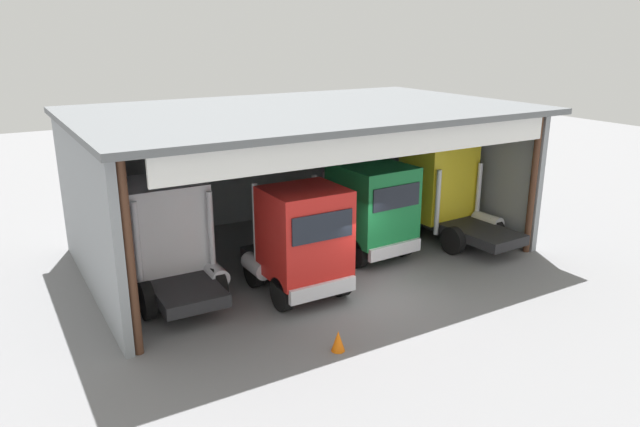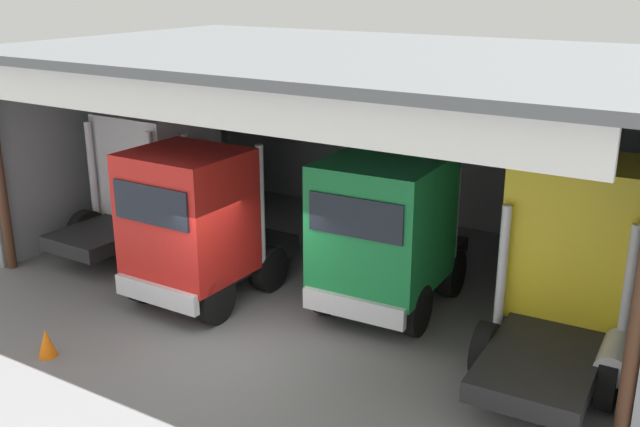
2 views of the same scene
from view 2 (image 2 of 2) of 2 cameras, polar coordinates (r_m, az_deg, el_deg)
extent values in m
plane|color=slate|center=(14.82, -6.55, -9.94)|extent=(80.00, 80.00, 0.00)
cube|color=gray|center=(21.35, 8.37, 6.19)|extent=(14.82, 0.24, 5.16)
cube|color=gray|center=(21.90, -14.87, 6.07)|extent=(0.24, 9.05, 5.16)
cube|color=slate|center=(16.63, 1.90, 12.33)|extent=(15.42, 9.72, 0.20)
cube|color=white|center=(13.05, -8.04, 8.53)|extent=(13.34, 0.12, 0.90)
cube|color=white|center=(19.96, -12.47, 3.90)|extent=(2.46, 2.40, 2.74)
cube|color=black|center=(20.68, -10.23, 5.90)|extent=(2.05, 0.10, 0.82)
cube|color=silver|center=(21.20, -9.88, 0.77)|extent=(2.29, 0.20, 0.44)
cube|color=#232326|center=(19.25, -15.77, -1.38)|extent=(1.87, 3.16, 0.36)
cylinder|color=silver|center=(19.93, -17.34, 2.86)|extent=(0.18, 0.18, 2.83)
cylinder|color=silver|center=(18.36, -12.93, 1.96)|extent=(0.18, 0.18, 2.83)
cylinder|color=silver|center=(18.64, -12.89, -1.40)|extent=(0.58, 1.21, 0.56)
cylinder|color=black|center=(21.44, -13.30, 0.32)|extent=(0.32, 1.11, 1.10)
cylinder|color=black|center=(20.03, -9.07, -0.68)|extent=(0.32, 1.11, 1.10)
cylinder|color=black|center=(20.08, -17.75, -1.30)|extent=(0.32, 1.11, 1.10)
cylinder|color=black|center=(18.57, -13.54, -2.51)|extent=(0.32, 1.11, 1.10)
cube|color=red|center=(15.75, -10.28, 0.01)|extent=(2.30, 2.09, 2.70)
cube|color=black|center=(14.88, -13.10, 0.65)|extent=(1.96, 0.06, 0.81)
cube|color=silver|center=(15.54, -12.67, -6.16)|extent=(2.19, 0.16, 0.44)
cube|color=#232326|center=(17.34, -6.61, -3.08)|extent=(1.73, 2.83, 0.36)
cylinder|color=silver|center=(16.03, -4.66, 0.16)|extent=(0.18, 0.18, 2.98)
cylinder|color=silver|center=(17.29, -10.20, 1.28)|extent=(0.18, 0.18, 2.98)
cylinder|color=silver|center=(17.71, -9.86, -2.35)|extent=(0.56, 1.20, 0.56)
cylinder|color=black|center=(15.42, -8.18, -6.68)|extent=(0.30, 1.04, 1.04)
cylinder|color=black|center=(16.69, -13.50, -5.03)|extent=(0.30, 1.04, 1.04)
cylinder|color=black|center=(16.84, -3.90, -4.32)|extent=(0.30, 1.04, 1.04)
cylinder|color=black|center=(18.01, -9.10, -2.99)|extent=(0.30, 1.04, 1.04)
cube|color=#197F3D|center=(15.13, 4.94, -0.60)|extent=(2.44, 2.68, 2.63)
cube|color=black|center=(13.86, 2.76, -0.33)|extent=(1.98, 0.15, 0.79)
cube|color=silver|center=(14.54, 2.60, -7.37)|extent=(2.22, 0.26, 0.44)
cube|color=#232326|center=(17.04, 7.12, -3.44)|extent=(1.88, 3.07, 0.36)
cylinder|color=silver|center=(16.15, 10.42, -0.78)|extent=(0.18, 0.18, 2.51)
cylinder|color=silver|center=(16.88, 3.69, 0.34)|extent=(0.18, 0.18, 2.51)
cylinder|color=silver|center=(17.12, 3.50, -2.78)|extent=(0.61, 1.22, 0.56)
cylinder|color=black|center=(14.92, 7.54, -7.46)|extent=(0.35, 1.08, 1.07)
cylinder|color=black|center=(15.69, 0.61, -5.96)|extent=(0.35, 1.08, 1.07)
cylinder|color=black|center=(16.79, 10.31, -4.60)|extent=(0.35, 1.08, 1.07)
cylinder|color=black|center=(17.47, 4.01, -3.40)|extent=(0.35, 1.08, 1.07)
cube|color=yellow|center=(14.62, 19.50, -1.67)|extent=(2.50, 2.10, 2.97)
cube|color=black|center=(15.43, 20.40, 1.28)|extent=(2.05, 0.15, 0.89)
cube|color=silver|center=(16.16, 19.60, -5.84)|extent=(2.30, 0.26, 0.44)
cube|color=#232326|center=(13.41, 17.17, -10.54)|extent=(1.96, 3.74, 0.36)
cylinder|color=silver|center=(13.93, 14.03, -4.26)|extent=(0.18, 0.18, 2.50)
cylinder|color=silver|center=(13.61, 22.88, -5.77)|extent=(0.18, 0.18, 2.50)
cylinder|color=silver|center=(13.49, 22.07, -10.35)|extent=(0.61, 1.22, 0.56)
cylinder|color=black|center=(15.81, 15.33, -6.55)|extent=(0.34, 1.04, 1.03)
cylinder|color=black|center=(15.52, 22.95, -7.87)|extent=(0.34, 1.04, 1.03)
cylinder|color=black|center=(13.70, 12.73, -10.36)|extent=(0.34, 1.04, 1.03)
cylinder|color=black|center=(13.37, 21.60, -12.03)|extent=(0.34, 1.04, 1.03)
cylinder|color=#197233|center=(19.56, 16.14, -2.04)|extent=(0.58, 0.58, 0.86)
cube|color=black|center=(22.79, -5.90, 1.65)|extent=(0.90, 0.60, 1.00)
cone|color=orange|center=(15.03, -20.57, -9.44)|extent=(0.36, 0.36, 0.56)
camera|label=1|loc=(18.57, -70.93, 8.96)|focal=33.09mm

